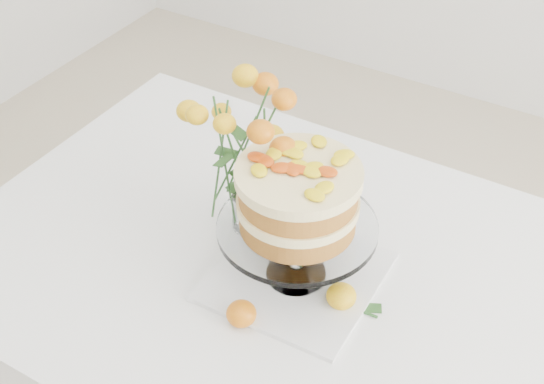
# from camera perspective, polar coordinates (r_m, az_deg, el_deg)

# --- Properties ---
(table) EXTENTS (1.43, 0.93, 0.76)m
(table) POSITION_cam_1_polar(r_m,az_deg,el_deg) (1.54, 2.55, -8.15)
(table) COLOR tan
(table) RESTS_ON ground
(napkin) EXTENTS (0.31, 0.31, 0.01)m
(napkin) POSITION_cam_1_polar(r_m,az_deg,el_deg) (1.47, 1.81, -6.36)
(napkin) COLOR white
(napkin) RESTS_ON table
(cake_stand) EXTENTS (0.30, 0.30, 0.26)m
(cake_stand) POSITION_cam_1_polar(r_m,az_deg,el_deg) (1.34, 1.97, -0.91)
(cake_stand) COLOR white
(cake_stand) RESTS_ON napkin
(rose_vase) EXTENTS (0.29, 0.29, 0.36)m
(rose_vase) POSITION_cam_1_polar(r_m,az_deg,el_deg) (1.44, -1.84, 3.26)
(rose_vase) COLOR white
(rose_vase) RESTS_ON table
(loose_rose_near) EXTENTS (0.10, 0.06, 0.05)m
(loose_rose_near) POSITION_cam_1_polar(r_m,az_deg,el_deg) (1.41, 5.26, -7.82)
(loose_rose_near) COLOR yellow
(loose_rose_near) RESTS_ON table
(loose_rose_far) EXTENTS (0.10, 0.06, 0.05)m
(loose_rose_far) POSITION_cam_1_polar(r_m,az_deg,el_deg) (1.38, -2.30, -9.15)
(loose_rose_far) COLOR #CC5809
(loose_rose_far) RESTS_ON table
(stray_petal_a) EXTENTS (0.03, 0.02, 0.00)m
(stray_petal_a) POSITION_cam_1_polar(r_m,az_deg,el_deg) (1.46, -3.40, -6.62)
(stray_petal_a) COLOR yellow
(stray_petal_a) RESTS_ON table
(stray_petal_b) EXTENTS (0.03, 0.02, 0.00)m
(stray_petal_b) POSITION_cam_1_polar(r_m,az_deg,el_deg) (1.40, -0.87, -9.14)
(stray_petal_b) COLOR yellow
(stray_petal_b) RESTS_ON table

